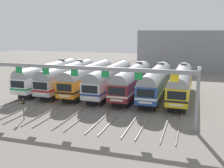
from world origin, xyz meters
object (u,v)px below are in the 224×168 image
(commuter_train_maroon, at_px, (133,80))
(yard_signal_mast, at_px, (23,105))
(commuter_train_stainless, at_px, (68,76))
(commuter_train_orange, at_px, (89,77))
(commuter_train_yellow, at_px, (181,82))
(commuter_train_blue, at_px, (156,81))
(commuter_train_white, at_px, (49,75))
(commuter_train_silver, at_px, (110,78))
(catenary_gantry, at_px, (74,75))

(commuter_train_maroon, bearing_deg, yard_signal_mast, -121.32)
(commuter_train_stainless, bearing_deg, commuter_train_orange, -0.07)
(commuter_train_stainless, height_order, commuter_train_yellow, same)
(commuter_train_blue, bearing_deg, commuter_train_white, 180.00)
(commuter_train_silver, xyz_separation_m, catenary_gantry, (-0.00, -13.49, 2.72))
(commuter_train_white, bearing_deg, commuter_train_maroon, 0.00)
(commuter_train_white, xyz_separation_m, commuter_train_silver, (11.48, -0.00, -0.00))
(commuter_train_orange, bearing_deg, commuter_train_white, 179.97)
(commuter_train_white, distance_m, catenary_gantry, 17.93)
(commuter_train_maroon, relative_size, commuter_train_yellow, 1.00)
(commuter_train_white, xyz_separation_m, commuter_train_maroon, (15.31, 0.00, 0.00))
(commuter_train_silver, relative_size, commuter_train_maroon, 1.00)
(commuter_train_maroon, bearing_deg, catenary_gantry, -105.83)
(commuter_train_silver, bearing_deg, yard_signal_mast, -110.06)
(commuter_train_blue, distance_m, commuter_train_yellow, 3.83)
(commuter_train_maroon, distance_m, commuter_train_blue, 3.83)
(commuter_train_white, xyz_separation_m, commuter_train_stainless, (3.83, 0.00, 0.00))
(commuter_train_stainless, height_order, commuter_train_maroon, same)
(yard_signal_mast, bearing_deg, commuter_train_stainless, 96.94)
(commuter_train_stainless, bearing_deg, commuter_train_silver, -0.03)
(commuter_train_orange, bearing_deg, commuter_train_stainless, 179.93)
(commuter_train_orange, height_order, commuter_train_silver, same)
(commuter_train_white, distance_m, commuter_train_maroon, 15.31)
(commuter_train_orange, xyz_separation_m, yard_signal_mast, (-1.91, -15.72, -0.87))
(commuter_train_white, distance_m, commuter_train_orange, 7.65)
(commuter_train_white, bearing_deg, yard_signal_mast, -69.94)
(commuter_train_orange, xyz_separation_m, commuter_train_silver, (3.83, 0.00, 0.00))
(catenary_gantry, bearing_deg, commuter_train_maroon, 74.17)
(commuter_train_yellow, bearing_deg, catenary_gantry, -130.38)
(commuter_train_maroon, distance_m, catenary_gantry, 14.29)
(commuter_train_stainless, xyz_separation_m, commuter_train_yellow, (19.13, 0.00, 0.00))
(commuter_train_orange, distance_m, catenary_gantry, 14.29)
(commuter_train_stainless, distance_m, catenary_gantry, 15.75)
(catenary_gantry, bearing_deg, commuter_train_yellow, 49.62)
(commuter_train_silver, height_order, commuter_train_blue, commuter_train_blue)
(commuter_train_white, relative_size, commuter_train_stainless, 1.00)
(commuter_train_stainless, relative_size, commuter_train_blue, 1.00)
(commuter_train_blue, xyz_separation_m, commuter_train_yellow, (3.83, 0.00, 0.00))
(commuter_train_white, distance_m, commuter_train_silver, 11.48)
(commuter_train_stainless, bearing_deg, commuter_train_yellow, 0.00)
(commuter_train_stainless, bearing_deg, commuter_train_white, 180.00)
(commuter_train_blue, bearing_deg, commuter_train_maroon, 180.00)
(commuter_train_maroon, xyz_separation_m, commuter_train_yellow, (7.65, 0.00, 0.00))
(commuter_train_white, distance_m, commuter_train_yellow, 22.96)
(commuter_train_white, distance_m, yard_signal_mast, 16.76)
(commuter_train_maroon, bearing_deg, commuter_train_white, 180.00)
(commuter_train_stainless, xyz_separation_m, commuter_train_orange, (3.83, -0.00, -0.00))
(commuter_train_yellow, height_order, yard_signal_mast, commuter_train_yellow)
(commuter_train_silver, bearing_deg, catenary_gantry, -90.00)
(yard_signal_mast, bearing_deg, commuter_train_maroon, 58.68)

